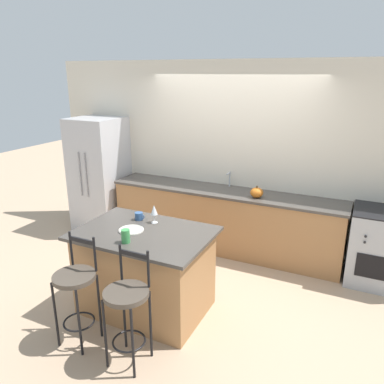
# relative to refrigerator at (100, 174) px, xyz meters

# --- Properties ---
(ground_plane) EXTENTS (18.00, 18.00, 0.00)m
(ground_plane) POSITION_rel_refrigerator_xyz_m (2.14, -0.26, -0.92)
(ground_plane) COLOR tan
(wall_back) EXTENTS (6.00, 0.07, 2.70)m
(wall_back) POSITION_rel_refrigerator_xyz_m (2.14, 0.41, 0.43)
(wall_back) COLOR beige
(wall_back) RESTS_ON ground_plane
(back_counter) EXTENTS (3.40, 0.65, 0.92)m
(back_counter) POSITION_rel_refrigerator_xyz_m (2.14, 0.10, -0.46)
(back_counter) COLOR #A87547
(back_counter) RESTS_ON ground_plane
(sink_faucet) EXTENTS (0.02, 0.13, 0.22)m
(sink_faucet) POSITION_rel_refrigerator_xyz_m (2.14, 0.29, 0.13)
(sink_faucet) COLOR #ADAFB5
(sink_faucet) RESTS_ON back_counter
(kitchen_island) EXTENTS (1.42, 0.99, 0.93)m
(kitchen_island) POSITION_rel_refrigerator_xyz_m (1.91, -1.67, -0.45)
(kitchen_island) COLOR #A87547
(kitchen_island) RESTS_ON ground_plane
(refrigerator) EXTENTS (0.76, 0.80, 1.84)m
(refrigerator) POSITION_rel_refrigerator_xyz_m (0.00, 0.00, 0.00)
(refrigerator) COLOR #BCBCC1
(refrigerator) RESTS_ON ground_plane
(oven_range) EXTENTS (0.77, 0.69, 0.94)m
(oven_range) POSITION_rel_refrigerator_xyz_m (4.25, 0.05, -0.45)
(oven_range) COLOR #ADAFB5
(oven_range) RESTS_ON ground_plane
(bar_stool_near) EXTENTS (0.40, 0.40, 1.09)m
(bar_stool_near) POSITION_rel_refrigerator_xyz_m (1.61, -2.41, -0.32)
(bar_stool_near) COLOR black
(bar_stool_near) RESTS_ON ground_plane
(bar_stool_far) EXTENTS (0.40, 0.40, 1.09)m
(bar_stool_far) POSITION_rel_refrigerator_xyz_m (2.20, -2.43, -0.32)
(bar_stool_far) COLOR black
(bar_stool_far) RESTS_ON ground_plane
(dinner_plate) EXTENTS (0.27, 0.27, 0.02)m
(dinner_plate) POSITION_rel_refrigerator_xyz_m (1.77, -1.70, 0.02)
(dinner_plate) COLOR beige
(dinner_plate) RESTS_ON kitchen_island
(wine_glass) EXTENTS (0.08, 0.08, 0.21)m
(wine_glass) POSITION_rel_refrigerator_xyz_m (1.88, -1.41, 0.16)
(wine_glass) COLOR white
(wine_glass) RESTS_ON kitchen_island
(coffee_mug) EXTENTS (0.12, 0.09, 0.09)m
(coffee_mug) POSITION_rel_refrigerator_xyz_m (1.68, -1.41, 0.05)
(coffee_mug) COLOR #335689
(coffee_mug) RESTS_ON kitchen_island
(tumbler_cup) EXTENTS (0.08, 0.08, 0.14)m
(tumbler_cup) POSITION_rel_refrigerator_xyz_m (1.89, -1.97, 0.08)
(tumbler_cup) COLOR #3D934C
(tumbler_cup) RESTS_ON kitchen_island
(pumpkin_decoration) EXTENTS (0.17, 0.17, 0.16)m
(pumpkin_decoration) POSITION_rel_refrigerator_xyz_m (2.65, -0.02, 0.06)
(pumpkin_decoration) COLOR orange
(pumpkin_decoration) RESTS_ON back_counter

